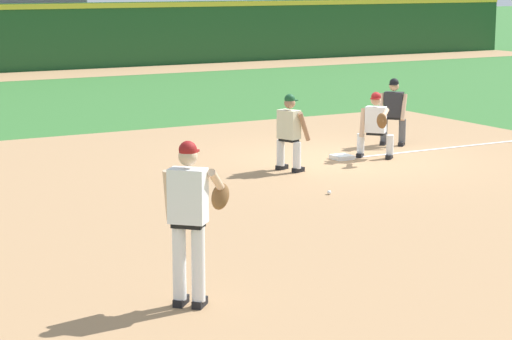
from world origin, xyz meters
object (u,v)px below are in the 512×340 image
at_px(first_base_bag, 342,157).
at_px(pitcher, 191,213).
at_px(first_baseman, 376,122).
at_px(baserunner, 289,129).
at_px(baseball, 329,193).
at_px(umpire, 393,109).

height_order(first_base_bag, pitcher, pitcher).
bearing_deg(first_baseman, baserunner, -172.36).
bearing_deg(pitcher, first_baseman, 41.97).
relative_size(first_base_bag, pitcher, 0.20).
bearing_deg(baseball, pitcher, -137.90).
distance_m(baseball, umpire, 5.37).
xyz_separation_m(baseball, first_baseman, (2.69, 2.40, 0.69)).
distance_m(first_base_bag, first_baseman, 0.97).
height_order(first_base_bag, baseball, first_base_bag).
distance_m(baserunner, umpire, 3.76).
bearing_deg(baseball, first_baseman, 41.75).
bearing_deg(baseball, umpire, 41.59).
height_order(baseball, baserunner, baserunner).
bearing_deg(baserunner, umpire, 22.17).
bearing_deg(baserunner, first_baseman, 7.64).
bearing_deg(baseball, first_base_bag, 52.20).
bearing_deg(pitcher, baserunner, 51.02).
bearing_deg(umpire, first_base_bag, -155.32).
relative_size(baseball, first_baseman, 0.06).
height_order(baserunner, umpire, same).
height_order(first_baseman, baserunner, baserunner).
distance_m(pitcher, baserunner, 7.96).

